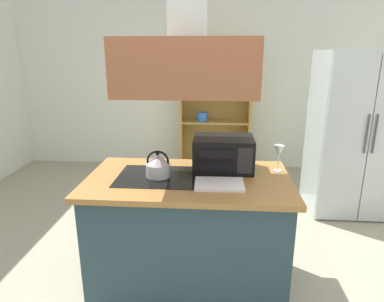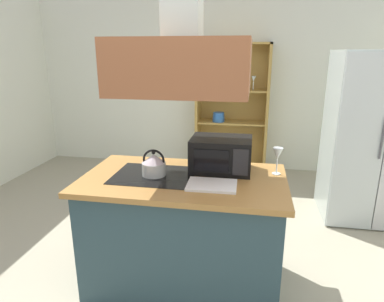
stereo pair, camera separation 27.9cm
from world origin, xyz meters
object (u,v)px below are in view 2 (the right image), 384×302
at_px(dish_cabinet, 232,116).
at_px(microwave, 221,154).
at_px(refrigerator, 372,138).
at_px(kettle, 154,165).
at_px(wine_glass_on_counter, 278,155).
at_px(cutting_board, 212,185).

bearing_deg(dish_cabinet, microwave, -88.05).
relative_size(refrigerator, kettle, 9.07).
bearing_deg(microwave, dish_cabinet, 91.95).
height_order(dish_cabinet, wine_glass_on_counter, dish_cabinet).
xyz_separation_m(cutting_board, microwave, (0.03, 0.34, 0.12)).
xyz_separation_m(dish_cabinet, cutting_board, (0.06, -2.91, 0.06)).
xyz_separation_m(dish_cabinet, kettle, (-0.39, -2.78, 0.14)).
height_order(refrigerator, kettle, refrigerator).
relative_size(cutting_board, microwave, 0.74).
height_order(refrigerator, microwave, refrigerator).
height_order(dish_cabinet, kettle, dish_cabinet).
bearing_deg(refrigerator, cutting_board, -133.17).
distance_m(kettle, cutting_board, 0.48).
bearing_deg(wine_glass_on_counter, dish_cabinet, 101.17).
height_order(dish_cabinet, microwave, dish_cabinet).
bearing_deg(microwave, refrigerator, 40.73).
height_order(dish_cabinet, cutting_board, dish_cabinet).
distance_m(refrigerator, dish_cabinet, 2.04).
height_order(kettle, microwave, microwave).
distance_m(kettle, wine_glass_on_counter, 0.93).
xyz_separation_m(refrigerator, kettle, (-1.97, -1.49, 0.08)).
height_order(cutting_board, wine_glass_on_counter, wine_glass_on_counter).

